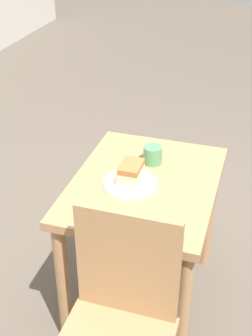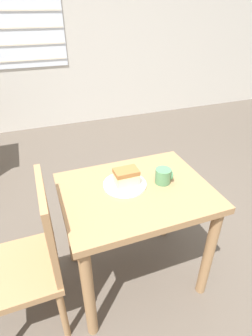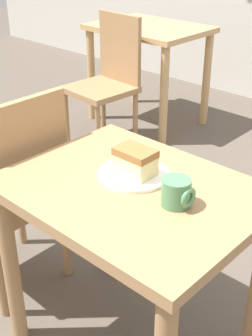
{
  "view_description": "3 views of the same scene",
  "coord_description": "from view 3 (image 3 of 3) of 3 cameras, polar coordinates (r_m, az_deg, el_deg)",
  "views": [
    {
      "loc": [
        -1.81,
        -0.28,
        1.87
      ],
      "look_at": [
        -0.12,
        0.25,
        0.77
      ],
      "focal_mm": 50.0,
      "sensor_mm": 36.0,
      "label": 1
    },
    {
      "loc": [
        -0.58,
        -0.9,
        1.58
      ],
      "look_at": [
        -0.15,
        0.26,
        0.81
      ],
      "focal_mm": 28.0,
      "sensor_mm": 36.0,
      "label": 2
    },
    {
      "loc": [
        0.73,
        -0.8,
        1.48
      ],
      "look_at": [
        -0.17,
        0.18,
        0.76
      ],
      "focal_mm": 50.0,
      "sensor_mm": 36.0,
      "label": 3
    }
  ],
  "objects": [
    {
      "name": "chair_near_window",
      "position": [
        1.98,
        -13.62,
        -2.73
      ],
      "size": [
        0.41,
        0.41,
        0.91
      ],
      "rotation": [
        0.0,
        0.0,
        -1.57
      ],
      "color": "#9E754C",
      "rests_on": "ground_plane"
    },
    {
      "name": "coffee_mug",
      "position": [
        1.39,
        6.25,
        -3.01
      ],
      "size": [
        0.1,
        0.09,
        0.09
      ],
      "color": "#4C8456",
      "rests_on": "dining_table_near"
    },
    {
      "name": "dining_table_far",
      "position": [
        3.68,
        2.79,
        14.73
      ],
      "size": [
        0.84,
        0.63,
        0.76
      ],
      "color": "tan",
      "rests_on": "ground_plane"
    },
    {
      "name": "plate",
      "position": [
        1.56,
        0.93,
        -0.74
      ],
      "size": [
        0.24,
        0.24,
        0.01
      ],
      "color": "white",
      "rests_on": "dining_table_near"
    },
    {
      "name": "dining_table_near",
      "position": [
        1.57,
        0.76,
        -6.53
      ],
      "size": [
        0.82,
        0.63,
        0.72
      ],
      "color": "#9E754C",
      "rests_on": "ground_plane"
    },
    {
      "name": "chair_far_corner",
      "position": [
        3.32,
        -2.25,
        10.89
      ],
      "size": [
        0.44,
        0.44,
        0.91
      ],
      "rotation": [
        0.0,
        0.0,
        -0.07
      ],
      "color": "#9E754C",
      "rests_on": "ground_plane"
    },
    {
      "name": "cake_slice",
      "position": [
        1.53,
        1.13,
        0.82
      ],
      "size": [
        0.13,
        0.09,
        0.09
      ],
      "color": "beige",
      "rests_on": "plate"
    }
  ]
}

